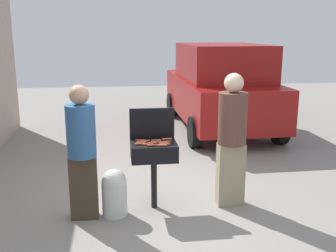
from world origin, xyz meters
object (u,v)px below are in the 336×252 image
(hot_dog_8, at_px, (140,140))
(hot_dog_14, at_px, (140,144))
(propane_tank, at_px, (114,192))
(hot_dog_11, at_px, (165,144))
(hot_dog_10, at_px, (141,142))
(parked_minivan, at_px, (220,87))
(person_left, at_px, (82,148))
(hot_dog_1, at_px, (156,142))
(person_right, at_px, (232,135))
(hot_dog_9, at_px, (145,141))
(hot_dog_0, at_px, (148,144))
(hot_dog_4, at_px, (163,143))
(hot_dog_12, at_px, (167,139))
(hot_dog_6, at_px, (164,144))
(hot_dog_7, at_px, (152,145))
(hot_dog_2, at_px, (162,145))
(hot_dog_13, at_px, (152,143))
(hot_dog_3, at_px, (166,142))
(bbq_grill, at_px, (154,154))
(hot_dog_5, at_px, (156,140))

(hot_dog_8, height_order, hot_dog_14, same)
(propane_tank, bearing_deg, hot_dog_11, 3.64)
(hot_dog_10, relative_size, hot_dog_11, 1.00)
(parked_minivan, bearing_deg, person_left, 56.11)
(hot_dog_8, xyz_separation_m, parked_minivan, (2.16, 4.10, 0.12))
(hot_dog_1, bearing_deg, hot_dog_10, 177.88)
(person_left, height_order, person_right, person_right)
(person_left, distance_m, parked_minivan, 5.27)
(hot_dog_9, bearing_deg, hot_dog_14, -120.23)
(hot_dog_0, relative_size, hot_dog_4, 1.00)
(hot_dog_12, relative_size, parked_minivan, 0.03)
(hot_dog_6, distance_m, hot_dog_7, 0.16)
(hot_dog_0, height_order, hot_dog_9, same)
(hot_dog_2, height_order, hot_dog_13, same)
(hot_dog_6, xyz_separation_m, hot_dog_7, (-0.15, -0.06, 0.00))
(hot_dog_0, distance_m, hot_dog_8, 0.22)
(hot_dog_7, distance_m, hot_dog_13, 0.10)
(hot_dog_3, bearing_deg, bbq_grill, 178.22)
(hot_dog_10, distance_m, person_left, 0.77)
(bbq_grill, bearing_deg, hot_dog_12, 35.00)
(propane_tank, bearing_deg, hot_dog_8, 37.77)
(hot_dog_5, distance_m, person_right, 1.00)
(hot_dog_8, relative_size, parked_minivan, 0.03)
(hot_dog_5, bearing_deg, propane_tank, -156.00)
(hot_dog_13, bearing_deg, hot_dog_1, 37.64)
(hot_dog_7, height_order, hot_dog_12, same)
(hot_dog_4, relative_size, hot_dog_14, 1.00)
(bbq_grill, height_order, hot_dog_5, hot_dog_5)
(hot_dog_6, bearing_deg, parked_minivan, 66.48)
(hot_dog_1, height_order, hot_dog_8, same)
(hot_dog_0, height_order, hot_dog_10, same)
(hot_dog_6, xyz_separation_m, parked_minivan, (1.87, 4.29, 0.12))
(bbq_grill, distance_m, person_left, 0.94)
(hot_dog_4, bearing_deg, person_right, 0.63)
(hot_dog_1, height_order, hot_dog_14, same)
(hot_dog_5, height_order, hot_dog_8, same)
(bbq_grill, xyz_separation_m, hot_dog_4, (0.12, -0.05, 0.15))
(hot_dog_10, height_order, hot_dog_14, same)
(hot_dog_9, relative_size, parked_minivan, 0.03)
(hot_dog_11, distance_m, hot_dog_14, 0.32)
(person_right, bearing_deg, hot_dog_5, 0.87)
(person_right, distance_m, parked_minivan, 4.36)
(hot_dog_11, height_order, person_left, person_left)
(hot_dog_0, distance_m, hot_dog_12, 0.35)
(hot_dog_11, distance_m, person_right, 0.91)
(propane_tank, height_order, person_right, person_right)
(hot_dog_4, bearing_deg, hot_dog_11, -81.22)
(hot_dog_1, xyz_separation_m, hot_dog_14, (-0.21, -0.06, 0.00))
(hot_dog_8, relative_size, hot_dog_11, 1.00)
(hot_dog_0, xyz_separation_m, hot_dog_5, (0.12, 0.18, 0.00))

